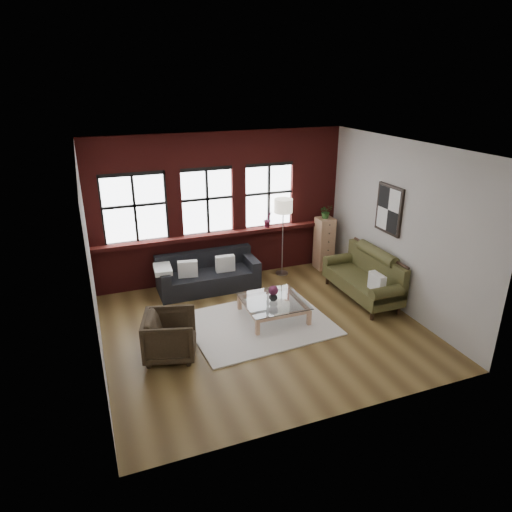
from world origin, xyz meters
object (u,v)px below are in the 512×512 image
object	(u,v)px
vintage_settee	(362,275)
armchair	(170,336)
dark_sofa	(208,272)
drawer_chest	(324,243)
floor_lamp	(283,234)
coffee_table	(273,309)
vase	(273,296)

from	to	relation	value
vintage_settee	armchair	world-z (taller)	vintage_settee
vintage_settee	dark_sofa	bearing A→B (deg)	151.20
drawer_chest	floor_lamp	world-z (taller)	floor_lamp
armchair	floor_lamp	bearing A→B (deg)	-36.08
armchair	coffee_table	bearing A→B (deg)	-58.92
dark_sofa	floor_lamp	xyz separation A→B (m)	(1.78, 0.17, 0.57)
armchair	coffee_table	xyz separation A→B (m)	(2.03, 0.56, -0.19)
vintage_settee	vase	size ratio (longest dim) A/B	11.65
vintage_settee	drawer_chest	world-z (taller)	drawer_chest
coffee_table	drawer_chest	bearing A→B (deg)	41.43
coffee_table	vintage_settee	bearing A→B (deg)	3.31
coffee_table	vase	world-z (taller)	vase
dark_sofa	coffee_table	bearing A→B (deg)	-64.23
armchair	drawer_chest	world-z (taller)	drawer_chest
armchair	vase	xyz separation A→B (m)	(2.03, 0.56, 0.07)
vase	drawer_chest	world-z (taller)	drawer_chest
dark_sofa	vintage_settee	bearing A→B (deg)	-28.80
coffee_table	vase	distance (m)	0.27
dark_sofa	vase	distance (m)	1.83
vase	armchair	bearing A→B (deg)	-164.60
drawer_chest	coffee_table	bearing A→B (deg)	-138.57
vintage_settee	armchair	distance (m)	4.07
coffee_table	vase	size ratio (longest dim) A/B	6.69
coffee_table	floor_lamp	bearing A→B (deg)	61.46
dark_sofa	floor_lamp	world-z (taller)	floor_lamp
armchair	drawer_chest	size ratio (longest dim) A/B	0.67
dark_sofa	armchair	xyz separation A→B (m)	(-1.23, -2.20, -0.01)
drawer_chest	dark_sofa	bearing A→B (deg)	-176.84
vintage_settee	floor_lamp	bearing A→B (deg)	120.47
coffee_table	floor_lamp	size ratio (longest dim) A/B	0.58
vintage_settee	drawer_chest	xyz separation A→B (m)	(0.05, 1.69, 0.09)
armchair	vase	size ratio (longest dim) A/B	4.90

